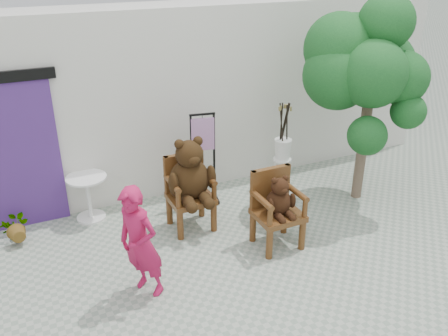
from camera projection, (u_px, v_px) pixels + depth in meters
name	position (u px, v px, depth m)	size (l,w,h in m)	color
ground_plane	(290.00, 266.00, 6.20)	(60.00, 60.00, 0.00)	gray
back_wall	(197.00, 95.00, 8.11)	(9.00, 1.00, 3.00)	silver
doorway	(15.00, 153.00, 6.67)	(1.40, 0.11, 2.33)	#4A2673
chair_big	(190.00, 179.00, 6.76)	(0.70, 0.75, 1.42)	#47270F
chair_small	(277.00, 203.00, 6.43)	(0.62, 0.57, 1.08)	#47270F
person	(140.00, 243.00, 5.39)	(0.54, 0.35, 1.48)	#B21547
cafe_table	(88.00, 193.00, 7.13)	(0.60, 0.60, 0.70)	white
display_stand	(203.00, 169.00, 7.54)	(0.51, 0.43, 1.51)	black
stool_bucket	(283.00, 149.00, 8.15)	(0.32, 0.32, 1.46)	white
tree	(365.00, 65.00, 6.95)	(1.96, 1.64, 3.24)	#4F3D2F
potted_plant	(16.00, 228.00, 6.65)	(0.39, 0.34, 0.43)	#0F3918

